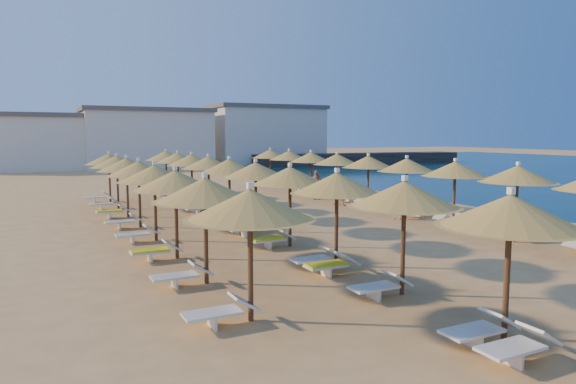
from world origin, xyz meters
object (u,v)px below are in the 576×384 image
jetty (360,159)px  parasol_row_east (407,166)px  beachgoer_c (316,185)px  beachgoer_a (397,202)px  beachgoer_b (341,190)px  parasol_row_west (256,171)px

jetty → parasol_row_east: size_ratio=0.85×
beachgoer_c → beachgoer_a: beachgoer_c is taller
parasol_row_east → beachgoer_b: size_ratio=18.86×
beachgoer_c → beachgoer_a: (-0.28, -8.48, -0.08)m
jetty → beachgoer_a: 46.35m
jetty → beachgoer_a: size_ratio=17.57×
beachgoer_c → beachgoer_b: 3.07m
parasol_row_west → beachgoer_b: size_ratio=18.86×
parasol_row_east → beachgoer_a: parasol_row_east is taller
beachgoer_b → beachgoer_c: bearing=137.6°
parasol_row_west → beachgoer_c: parasol_row_west is taller
beachgoer_a → jetty: bearing=126.3°
beachgoer_c → parasol_row_west: bearing=-99.5°
parasol_row_east → parasol_row_west: size_ratio=1.00×
parasol_row_west → beachgoer_c: 11.33m
parasol_row_west → beachgoer_b: bearing=34.5°
beachgoer_a → beachgoer_c: bearing=156.6°
beachgoer_c → beachgoer_a: bearing=-58.7°
beachgoer_c → parasol_row_east: bearing=-53.7°
parasol_row_east → beachgoer_b: (-0.54, 5.16, -1.64)m
beachgoer_c → beachgoer_a: size_ratio=1.09×
parasol_row_west → beachgoer_a: (7.33, -0.24, -1.72)m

